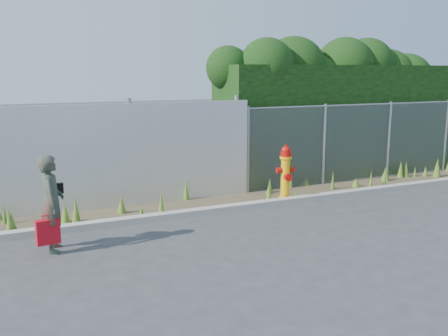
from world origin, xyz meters
TOP-DOWN VIEW (x-y plane):
  - ground at (0.00, 0.00)m, footprint 80.00×80.00m
  - curb at (0.00, 1.80)m, footprint 16.00×0.22m
  - weed_strip at (-0.20, 2.45)m, footprint 16.00×1.33m
  - corrugated_fence at (-3.25, 3.01)m, footprint 8.50×0.21m
  - chainlink_fence at (4.25, 3.00)m, footprint 6.50×0.07m
  - hedge at (4.50, 4.10)m, footprint 7.63×2.00m
  - fire_hydrant at (1.52, 2.07)m, footprint 0.42×0.38m
  - woman at (-3.55, 0.88)m, footprint 0.46×0.62m
  - red_tote_bag at (-3.65, 0.71)m, footprint 0.36×0.13m
  - black_shoulder_bag at (-3.45, 1.05)m, footprint 0.22×0.09m

SIDE VIEW (x-z plane):
  - ground at x=0.00m, z-range 0.00..0.00m
  - curb at x=0.00m, z-range 0.00..0.12m
  - weed_strip at x=-0.20m, z-range -0.13..0.41m
  - red_tote_bag at x=-3.65m, z-range 0.14..0.61m
  - fire_hydrant at x=1.52m, z-range -0.02..1.24m
  - woman at x=-3.55m, z-range 0.00..1.57m
  - black_shoulder_bag at x=-3.45m, z-range 0.90..1.07m
  - chainlink_fence at x=4.25m, z-range 0.01..2.06m
  - corrugated_fence at x=-3.25m, z-range -0.05..2.25m
  - hedge at x=4.50m, z-range 0.21..3.99m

